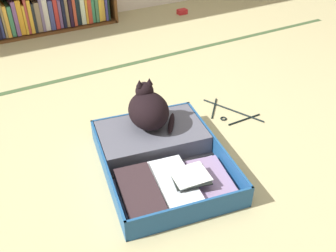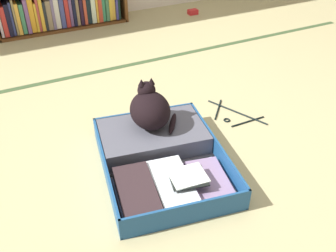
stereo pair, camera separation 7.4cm
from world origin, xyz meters
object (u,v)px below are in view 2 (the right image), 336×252
at_px(open_suitcase, 159,155).
at_px(black_cat, 150,109).
at_px(clothes_hanger, 233,115).
at_px(small_red_pouch, 193,12).

height_order(open_suitcase, black_cat, black_cat).
distance_m(open_suitcase, clothes_hanger, 0.66).
bearing_deg(clothes_hanger, open_suitcase, -161.89).
relative_size(black_cat, small_red_pouch, 3.04).
bearing_deg(black_cat, small_red_pouch, 54.42).
distance_m(open_suitcase, small_red_pouch, 2.43).
bearing_deg(small_red_pouch, open_suitcase, -123.70).
xyz_separation_m(open_suitcase, black_cat, (0.04, 0.19, 0.17)).
height_order(clothes_hanger, small_red_pouch, small_red_pouch).
height_order(open_suitcase, clothes_hanger, open_suitcase).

